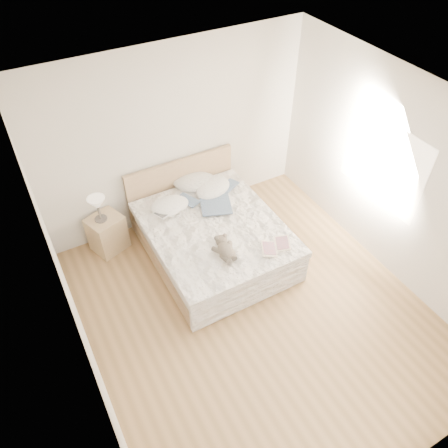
{
  "coord_description": "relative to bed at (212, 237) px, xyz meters",
  "views": [
    {
      "loc": [
        -1.95,
        -2.7,
        4.64
      ],
      "look_at": [
        0.12,
        1.05,
        0.62
      ],
      "focal_mm": 35.0,
      "sensor_mm": 36.0,
      "label": 1
    }
  ],
  "objects": [
    {
      "name": "floor",
      "position": [
        0.0,
        -1.19,
        -0.31
      ],
      "size": [
        4.0,
        4.5,
        0.0
      ],
      "primitive_type": "cube",
      "color": "brown",
      "rests_on": "ground"
    },
    {
      "name": "ceiling",
      "position": [
        0.0,
        -1.19,
        2.39
      ],
      "size": [
        4.0,
        4.5,
        0.0
      ],
      "primitive_type": "cube",
      "color": "white",
      "rests_on": "ground"
    },
    {
      "name": "wall_back",
      "position": [
        0.0,
        1.06,
        1.04
      ],
      "size": [
        4.0,
        0.02,
        2.7
      ],
      "primitive_type": "cube",
      "color": "beige",
      "rests_on": "ground"
    },
    {
      "name": "wall_front",
      "position": [
        0.0,
        -3.44,
        1.04
      ],
      "size": [
        4.0,
        0.02,
        2.7
      ],
      "primitive_type": "cube",
      "color": "beige",
      "rests_on": "ground"
    },
    {
      "name": "wall_left",
      "position": [
        -2.0,
        -1.19,
        1.04
      ],
      "size": [
        0.02,
        4.5,
        2.7
      ],
      "primitive_type": "cube",
      "color": "beige",
      "rests_on": "ground"
    },
    {
      "name": "wall_right",
      "position": [
        2.0,
        -1.19,
        1.04
      ],
      "size": [
        0.02,
        4.5,
        2.7
      ],
      "primitive_type": "cube",
      "color": "beige",
      "rests_on": "ground"
    },
    {
      "name": "window",
      "position": [
        1.99,
        -0.89,
        1.14
      ],
      "size": [
        0.02,
        1.3,
        1.1
      ],
      "primitive_type": "cube",
      "color": "white",
      "rests_on": "wall_right"
    },
    {
      "name": "bed",
      "position": [
        0.0,
        0.0,
        0.0
      ],
      "size": [
        1.72,
        2.14,
        1.0
      ],
      "color": "tan",
      "rests_on": "floor"
    },
    {
      "name": "nightstand",
      "position": [
        -1.26,
        0.81,
        -0.03
      ],
      "size": [
        0.56,
        0.53,
        0.56
      ],
      "primitive_type": "cube",
      "rotation": [
        0.0,
        0.0,
        0.34
      ],
      "color": "tan",
      "rests_on": "floor"
    },
    {
      "name": "table_lamp",
      "position": [
        -1.3,
        0.82,
        0.53
      ],
      "size": [
        0.3,
        0.3,
        0.38
      ],
      "color": "#453F3B",
      "rests_on": "nightstand"
    },
    {
      "name": "pillow_left",
      "position": [
        -0.37,
        0.55,
        0.33
      ],
      "size": [
        0.58,
        0.44,
        0.16
      ],
      "primitive_type": "ellipsoid",
      "rotation": [
        0.0,
        0.0,
        -0.11
      ],
      "color": "white",
      "rests_on": "bed"
    },
    {
      "name": "pillow_middle",
      "position": [
        0.18,
        0.85,
        0.33
      ],
      "size": [
        0.81,
        0.73,
        0.2
      ],
      "primitive_type": "ellipsoid",
      "rotation": [
        0.0,
        0.0,
        -0.48
      ],
      "color": "silver",
      "rests_on": "bed"
    },
    {
      "name": "pillow_right",
      "position": [
        0.34,
        0.6,
        0.33
      ],
      "size": [
        0.7,
        0.61,
        0.18
      ],
      "primitive_type": "ellipsoid",
      "rotation": [
        0.0,
        0.0,
        0.39
      ],
      "color": "white",
      "rests_on": "bed"
    },
    {
      "name": "blouse",
      "position": [
        0.23,
        0.34,
        0.32
      ],
      "size": [
        0.87,
        0.89,
        0.03
      ],
      "primitive_type": null,
      "rotation": [
        0.0,
        0.0,
        -0.35
      ],
      "color": "#394B65",
      "rests_on": "bed"
    },
    {
      "name": "photo_book",
      "position": [
        -0.49,
        0.43,
        0.32
      ],
      "size": [
        0.35,
        0.31,
        0.02
      ],
      "primitive_type": "cube",
      "rotation": [
        0.0,
        0.0,
        0.43
      ],
      "color": "white",
      "rests_on": "bed"
    },
    {
      "name": "childrens_book",
      "position": [
        0.49,
        -0.83,
        0.32
      ],
      "size": [
        0.49,
        0.43,
        0.03
      ],
      "primitive_type": "cube",
      "rotation": [
        0.0,
        0.0,
        -0.46
      ],
      "color": "beige",
      "rests_on": "bed"
    },
    {
      "name": "teddy_bear",
      "position": [
        -0.15,
        -0.66,
        0.34
      ],
      "size": [
        0.26,
        0.36,
        0.19
      ],
      "primitive_type": null,
      "rotation": [
        0.0,
        0.0,
        -0.04
      ],
      "color": "brown",
      "rests_on": "bed"
    }
  ]
}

